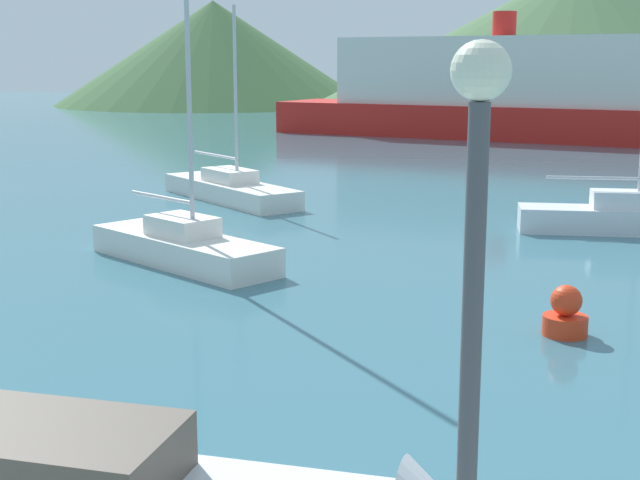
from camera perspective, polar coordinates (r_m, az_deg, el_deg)
streetlamp at (r=5.13m, az=9.67°, el=-6.46°), size 0.33×0.33×4.71m
sailboat_inner at (r=23.04m, az=-8.76°, el=-0.22°), size 6.06×4.22×10.27m
sailboat_middle at (r=28.33m, az=18.77°, el=1.57°), size 6.22×2.41×11.19m
sailboat_outer at (r=33.28m, az=-5.78°, el=3.31°), size 6.90×5.78×7.04m
ferry_distant at (r=61.09m, az=11.55°, el=9.16°), size 31.87×11.60×8.24m
buoy_marker at (r=17.53m, az=15.44°, el=-4.63°), size 0.85×0.85×0.98m
hill_west at (r=107.07m, az=-6.81°, el=11.81°), size 36.90×36.90×11.89m
hill_central at (r=93.44m, az=16.07°, el=12.24°), size 54.78×54.78×14.23m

